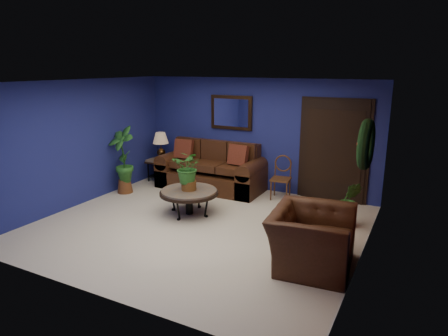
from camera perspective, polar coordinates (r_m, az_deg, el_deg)
The scene contains 18 objects.
floor at distance 7.19m, azimuth -3.53°, elevation -8.16°, with size 5.50×5.50×0.00m, color beige.
wall_back at distance 9.00m, azimuth 4.57°, elevation 4.75°, with size 5.50×0.04×2.50m, color navy.
wall_left at distance 8.54m, azimuth -19.74°, elevation 3.41°, with size 0.04×5.00×2.50m, color navy.
wall_right_brick at distance 5.91m, azimuth 19.78°, elevation -1.23°, with size 0.04×5.00×2.50m, color maroon.
ceiling at distance 6.64m, azimuth -3.87°, elevation 12.17°, with size 5.50×5.00×0.02m, color silver.
crown_molding at distance 5.73m, azimuth 20.49°, elevation 10.24°, with size 0.03×5.00×0.14m, color white.
wall_mirror at distance 9.14m, azimuth 1.04°, elevation 7.92°, with size 1.02×0.06×0.77m, color #472C13.
closet_door at distance 8.49m, azimuth 15.40°, elevation 2.31°, with size 1.44×0.06×2.18m, color black.
wreath at distance 5.87m, azimuth 19.64°, elevation 3.19°, with size 0.72×0.72×0.16m, color black.
sofa at distance 9.21m, azimuth -1.65°, elevation -0.67°, with size 2.42×1.04×1.09m.
coffee_table at distance 7.60m, azimuth -5.02°, elevation -3.55°, with size 1.11×1.11×0.48m.
end_table at distance 9.91m, azimuth -8.90°, elevation 0.58°, with size 0.59×0.59×0.54m.
table_lamp at distance 9.80m, azimuth -9.02°, elevation 3.62°, with size 0.38×0.38×0.63m.
side_chair at distance 8.54m, azimuth 8.24°, elevation -0.91°, with size 0.44×0.44×0.92m.
armchair at distance 5.81m, azimuth 12.37°, elevation -9.82°, with size 1.25×1.09×0.81m, color #402012.
coffee_plant at distance 7.46m, azimuth -5.10°, elevation -0.07°, with size 0.63×0.57×0.76m.
floor_plant at distance 7.35m, azimuth 17.50°, elevation -4.82°, with size 0.41×0.36×0.81m.
tall_plant at distance 9.02m, azimuth -14.22°, elevation 1.49°, with size 0.74×0.59×1.49m.
Camera 1 is at (3.45, -5.67, 2.76)m, focal length 32.00 mm.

